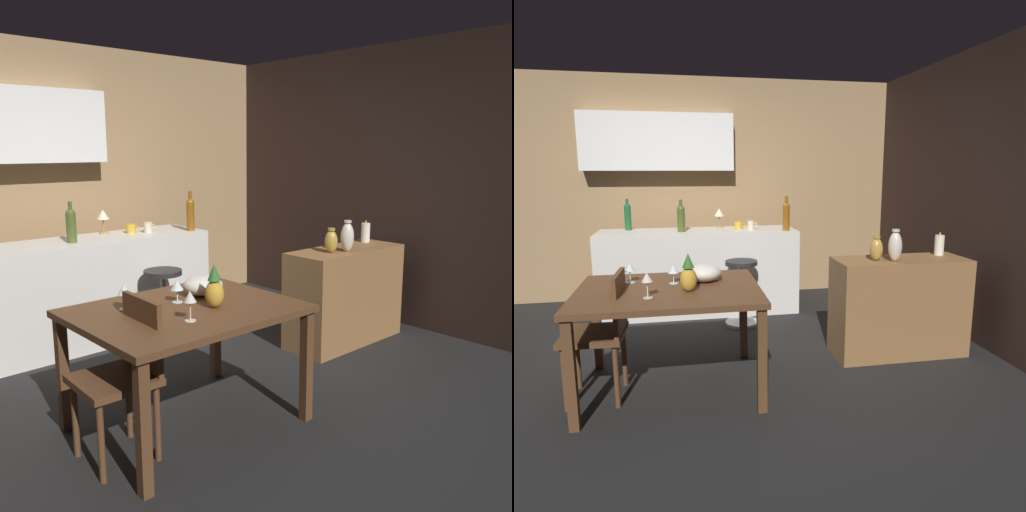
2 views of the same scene
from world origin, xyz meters
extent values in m
plane|color=black|center=(0.00, 0.00, 0.00)|extent=(9.00, 9.00, 0.00)
cube|color=#9E7A51|center=(0.00, 2.10, 1.30)|extent=(5.20, 0.10, 2.60)
cube|color=white|center=(-0.30, 1.98, 1.85)|extent=(1.70, 0.32, 0.64)
cube|color=#33231E|center=(2.55, 0.30, 1.30)|extent=(0.10, 4.40, 2.60)
cube|color=#56351E|center=(-0.17, -0.40, 0.72)|extent=(1.25, 1.00, 0.04)
cube|color=#56351E|center=(-0.74, 0.04, 0.35)|extent=(0.06, 0.06, 0.70)
cube|color=#56351E|center=(0.40, 0.04, 0.35)|extent=(0.06, 0.06, 0.70)
cube|color=#56351E|center=(-0.74, -0.85, 0.35)|extent=(0.06, 0.06, 0.70)
cube|color=#56351E|center=(0.40, -0.85, 0.35)|extent=(0.06, 0.06, 0.70)
cube|color=silver|center=(0.10, 1.38, 0.45)|extent=(2.10, 0.60, 0.90)
cube|color=olive|center=(1.71, -0.11, 0.41)|extent=(1.10, 0.44, 0.82)
cube|color=#56351E|center=(-0.67, -0.45, 0.45)|extent=(0.42, 0.42, 0.04)
cube|color=#56351E|center=(-0.49, -0.46, 0.66)|extent=(0.04, 0.38, 0.42)
cylinder|color=#56351E|center=(-0.84, -0.61, 0.22)|extent=(0.04, 0.04, 0.43)
cylinder|color=#56351E|center=(-0.83, -0.29, 0.22)|extent=(0.04, 0.04, 0.43)
cylinder|color=#56351E|center=(-0.52, -0.62, 0.22)|extent=(0.04, 0.04, 0.43)
cylinder|color=#56351E|center=(-0.51, -0.30, 0.22)|extent=(0.04, 0.04, 0.43)
cylinder|color=#262323|center=(0.50, 0.86, 0.64)|extent=(0.32, 0.32, 0.04)
cylinder|color=silver|center=(0.50, 0.86, 0.32)|extent=(0.04, 0.04, 0.62)
cylinder|color=silver|center=(0.50, 0.86, 0.01)|extent=(0.34, 0.34, 0.03)
cylinder|color=silver|center=(-0.14, -0.28, 0.74)|extent=(0.06, 0.06, 0.00)
cylinder|color=silver|center=(-0.14, -0.28, 0.78)|extent=(0.01, 0.01, 0.07)
cone|color=silver|center=(-0.14, -0.28, 0.85)|extent=(0.08, 0.08, 0.06)
cylinder|color=silver|center=(-0.30, -0.63, 0.74)|extent=(0.06, 0.06, 0.00)
cylinder|color=silver|center=(-0.30, -0.63, 0.80)|extent=(0.01, 0.01, 0.10)
cone|color=silver|center=(-0.30, -0.63, 0.88)|extent=(0.07, 0.07, 0.06)
cylinder|color=silver|center=(-0.45, -0.19, 0.74)|extent=(0.07, 0.07, 0.00)
cylinder|color=silver|center=(-0.45, -0.19, 0.79)|extent=(0.01, 0.01, 0.08)
cone|color=silver|center=(-0.45, -0.19, 0.86)|extent=(0.08, 0.08, 0.06)
ellipsoid|color=gold|center=(-0.04, -0.51, 0.82)|extent=(0.11, 0.11, 0.16)
cone|color=#2D6B28|center=(-0.04, -0.51, 0.95)|extent=(0.08, 0.08, 0.10)
ellipsoid|color=beige|center=(0.08, -0.25, 0.80)|extent=(0.25, 0.25, 0.13)
cylinder|color=#475623|center=(-0.07, 1.31, 1.02)|extent=(0.08, 0.08, 0.24)
sphere|color=#475623|center=(-0.07, 1.31, 1.14)|extent=(0.08, 0.08, 0.08)
cylinder|color=#475623|center=(-0.07, 1.31, 1.20)|extent=(0.03, 0.03, 0.08)
cylinder|color=#8C5114|center=(1.03, 1.18, 1.03)|extent=(0.07, 0.07, 0.26)
sphere|color=#8C5114|center=(1.03, 1.18, 1.16)|extent=(0.07, 0.07, 0.07)
cylinder|color=#8C5114|center=(1.03, 1.18, 1.23)|extent=(0.03, 0.03, 0.08)
cylinder|color=gold|center=(0.54, 1.43, 0.94)|extent=(0.09, 0.09, 0.08)
torus|color=gold|center=(0.60, 1.43, 0.94)|extent=(0.05, 0.01, 0.05)
cylinder|color=beige|center=(0.67, 1.35, 0.95)|extent=(0.08, 0.08, 0.10)
torus|color=beige|center=(0.72, 1.35, 0.95)|extent=(0.05, 0.01, 0.05)
cylinder|color=#A58447|center=(0.35, 1.58, 0.91)|extent=(0.08, 0.08, 0.02)
cylinder|color=#A58447|center=(0.35, 1.58, 0.98)|extent=(0.02, 0.02, 0.11)
cone|color=beige|center=(0.35, 1.58, 1.07)|extent=(0.12, 0.12, 0.09)
cylinder|color=white|center=(2.10, -0.02, 0.91)|extent=(0.08, 0.08, 0.17)
ellipsoid|color=yellow|center=(2.10, -0.02, 1.00)|extent=(0.01, 0.01, 0.03)
ellipsoid|color=#B78C38|center=(1.47, -0.14, 0.91)|extent=(0.10, 0.10, 0.18)
cylinder|color=#B78C38|center=(1.47, -0.14, 1.01)|extent=(0.06, 0.06, 0.02)
ellipsoid|color=beige|center=(1.60, -0.20, 0.94)|extent=(0.11, 0.11, 0.24)
cylinder|color=beige|center=(1.60, -0.20, 1.07)|extent=(0.06, 0.06, 0.02)
camera|label=1|loc=(-1.98, -2.99, 1.67)|focal=38.78mm
camera|label=2|loc=(-0.07, -3.54, 1.55)|focal=32.07mm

